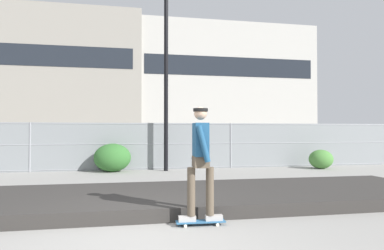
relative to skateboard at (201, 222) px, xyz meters
The scene contains 11 objects.
ground_plane 0.93m from the skateboard, 161.74° to the right, with size 120.00×120.00×0.00m, color gray.
gravel_berm 1.94m from the skateboard, 116.95° to the left, with size 13.28×3.01×0.24m, color #33302D.
skateboard is the anchor object (origin of this frame).
skater 1.08m from the skateboard, 26.57° to the left, with size 0.72×0.59×1.85m.
chain_fence 8.12m from the skateboard, 96.25° to the left, with size 23.38×0.06×1.85m.
street_lamp 8.62m from the skateboard, 88.07° to the left, with size 0.44×0.44×6.97m.
parked_car_near 12.48m from the skateboard, 119.93° to the left, with size 4.50×2.14×1.66m.
library_building 43.57m from the skateboard, 107.33° to the left, with size 26.20×10.09×16.59m.
office_block 46.00m from the skateboard, 74.76° to the left, with size 24.42×14.92×15.94m.
shrub_left 7.77m from the skateboard, 103.04° to the left, with size 1.37×1.12×1.06m.
shrub_center 9.59m from the skateboard, 47.25° to the left, with size 1.00×0.81×0.77m.
Camera 1 is at (-0.27, -5.04, 1.53)m, focal length 31.34 mm.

